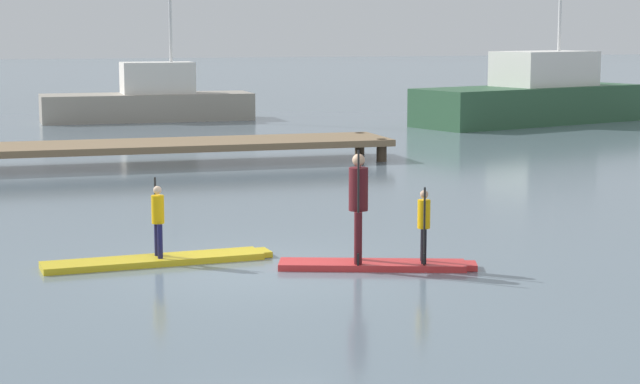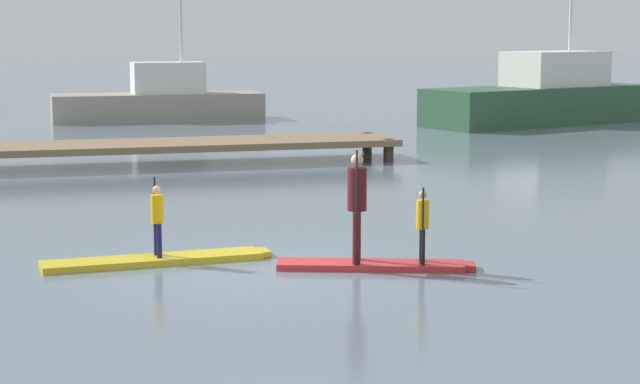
# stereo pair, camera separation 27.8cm
# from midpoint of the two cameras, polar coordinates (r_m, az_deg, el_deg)

# --- Properties ---
(ground_plane) EXTENTS (240.00, 240.00, 0.00)m
(ground_plane) POSITION_cam_midpoint_polar(r_m,az_deg,el_deg) (16.97, -3.43, -4.08)
(ground_plane) COLOR slate
(paddleboard_near) EXTENTS (3.63, 0.87, 0.10)m
(paddleboard_near) POSITION_cam_midpoint_polar(r_m,az_deg,el_deg) (17.75, -8.66, -3.44)
(paddleboard_near) COLOR gold
(paddleboard_near) RESTS_ON ground
(paddler_child_solo) EXTENTS (0.21, 0.40, 1.24)m
(paddler_child_solo) POSITION_cam_midpoint_polar(r_m,az_deg,el_deg) (17.64, -8.68, -1.27)
(paddler_child_solo) COLOR #19194C
(paddler_child_solo) RESTS_ON paddleboard_near
(paddleboard_far) EXTENTS (3.02, 1.48, 0.10)m
(paddleboard_far) POSITION_cam_midpoint_polar(r_m,az_deg,el_deg) (17.21, 2.44, -3.73)
(paddleboard_far) COLOR red
(paddleboard_far) RESTS_ON ground
(paddler_adult) EXTENTS (0.37, 0.50, 1.74)m
(paddler_adult) POSITION_cam_midpoint_polar(r_m,az_deg,el_deg) (17.02, 1.49, -0.42)
(paddler_adult) COLOR #4C1419
(paddler_adult) RESTS_ON paddleboard_far
(paddler_child_front) EXTENTS (0.25, 0.38, 1.18)m
(paddler_child_front) POSITION_cam_midpoint_polar(r_m,az_deg,el_deg) (17.09, 4.83, -1.54)
(paddler_child_front) COLOR black
(paddler_child_front) RESTS_ON paddleboard_far
(fishing_boat_white_large) EXTENTS (9.99, 5.75, 6.92)m
(fishing_boat_white_large) POSITION_cam_midpoint_polar(r_m,az_deg,el_deg) (43.83, 10.54, 4.77)
(fishing_boat_white_large) COLOR #2D5638
(fishing_boat_white_large) RESTS_ON ground
(fishing_boat_green_midground) EXTENTS (8.23, 2.40, 6.83)m
(fishing_boat_green_midground) POSITION_cam_midpoint_polar(r_m,az_deg,el_deg) (44.99, -8.83, 4.61)
(fishing_boat_green_midground) COLOR #9E9384
(fishing_boat_green_midground) RESTS_ON ground
(floating_dock) EXTENTS (13.64, 2.50, 0.62)m
(floating_dock) POSITION_cam_midpoint_polar(r_m,az_deg,el_deg) (30.29, -9.44, 2.31)
(floating_dock) COLOR #846B4C
(floating_dock) RESTS_ON ground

